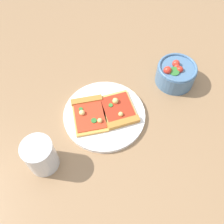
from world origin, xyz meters
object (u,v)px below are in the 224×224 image
at_px(salad_bowl, 176,74).
at_px(soda_glass, 41,156).
at_px(pizza_slice_far, 89,113).
at_px(pizza_slice_near, 119,111).
at_px(plate, 104,115).

bearing_deg(salad_bowl, soda_glass, -49.19).
bearing_deg(pizza_slice_far, salad_bowl, 121.05).
bearing_deg(pizza_slice_far, soda_glass, -33.12).
bearing_deg(salad_bowl, pizza_slice_far, -58.95).
bearing_deg(pizza_slice_near, plate, -79.17).
xyz_separation_m(plate, pizza_slice_far, (0.00, -0.05, 0.01)).
bearing_deg(soda_glass, salad_bowl, 130.81).
distance_m(plate, soda_glass, 0.23).
height_order(plate, pizza_slice_near, pizza_slice_near).
distance_m(plate, pizza_slice_far, 0.05).
bearing_deg(plate, pizza_slice_near, 100.83).
relative_size(plate, pizza_slice_far, 1.67).
distance_m(pizza_slice_far, salad_bowl, 0.32).
distance_m(pizza_slice_near, soda_glass, 0.27).
xyz_separation_m(plate, pizza_slice_near, (-0.01, 0.05, 0.01)).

